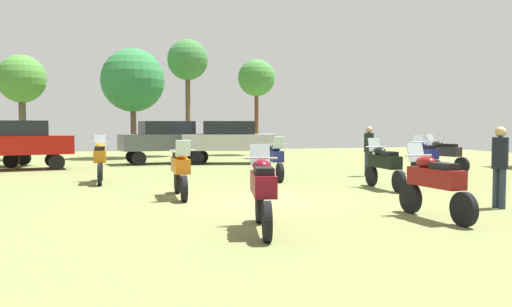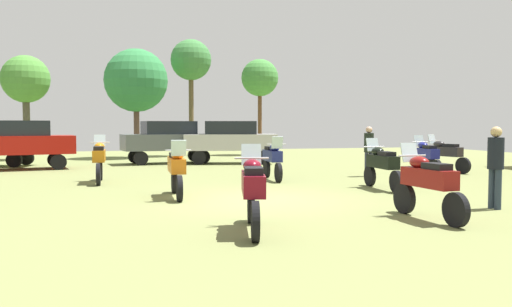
{
  "view_description": "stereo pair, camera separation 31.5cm",
  "coord_description": "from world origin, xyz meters",
  "px_view_note": "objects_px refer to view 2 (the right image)",
  "views": [
    {
      "loc": [
        -3.66,
        -12.38,
        1.85
      ],
      "look_at": [
        1.79,
        6.64,
        0.78
      ],
      "focal_mm": 37.42,
      "sensor_mm": 36.0,
      "label": 1
    },
    {
      "loc": [
        -3.36,
        -12.46,
        1.85
      ],
      "look_at": [
        1.79,
        6.64,
        0.78
      ],
      "focal_mm": 37.42,
      "sensor_mm": 36.0,
      "label": 2
    }
  ],
  "objects_px": {
    "motorcycle_2": "(253,189)",
    "motorcycle_4": "(99,159)",
    "motorcycle_3": "(382,164)",
    "motorcycle_9": "(445,154)",
    "car_4": "(231,139)",
    "tree_7": "(136,81)",
    "motorcycle_5": "(273,158)",
    "car_1": "(169,139)",
    "motorcycle_10": "(177,169)",
    "person_2": "(496,161)",
    "person_3": "(369,147)",
    "tree_6": "(260,79)",
    "tree_5": "(26,80)",
    "tree_1": "(191,61)",
    "motorcycle_1": "(428,182)",
    "car_2": "(18,141)",
    "motorcycle_8": "(426,155)"
  },
  "relations": [
    {
      "from": "motorcycle_10",
      "to": "car_4",
      "type": "xyz_separation_m",
      "value": [
        3.84,
        11.15,
        0.44
      ]
    },
    {
      "from": "tree_7",
      "to": "motorcycle_9",
      "type": "bearing_deg",
      "value": -48.02
    },
    {
      "from": "motorcycle_10",
      "to": "tree_5",
      "type": "height_order",
      "value": "tree_5"
    },
    {
      "from": "motorcycle_3",
      "to": "person_2",
      "type": "relative_size",
      "value": 1.25
    },
    {
      "from": "car_4",
      "to": "tree_7",
      "type": "xyz_separation_m",
      "value": [
        -4.09,
        5.63,
        3.09
      ]
    },
    {
      "from": "motorcycle_8",
      "to": "person_3",
      "type": "relative_size",
      "value": 1.22
    },
    {
      "from": "tree_6",
      "to": "tree_7",
      "type": "relative_size",
      "value": 0.97
    },
    {
      "from": "person_3",
      "to": "person_2",
      "type": "bearing_deg",
      "value": 80.0
    },
    {
      "from": "person_2",
      "to": "tree_7",
      "type": "height_order",
      "value": "tree_7"
    },
    {
      "from": "motorcycle_3",
      "to": "tree_5",
      "type": "bearing_deg",
      "value": 127.57
    },
    {
      "from": "motorcycle_5",
      "to": "motorcycle_10",
      "type": "distance_m",
      "value": 4.93
    },
    {
      "from": "motorcycle_9",
      "to": "motorcycle_5",
      "type": "bearing_deg",
      "value": 172.01
    },
    {
      "from": "motorcycle_5",
      "to": "tree_6",
      "type": "bearing_deg",
      "value": -100.97
    },
    {
      "from": "motorcycle_1",
      "to": "tree_5",
      "type": "xyz_separation_m",
      "value": [
        -10.17,
        21.01,
        3.41
      ]
    },
    {
      "from": "motorcycle_10",
      "to": "tree_6",
      "type": "bearing_deg",
      "value": -109.77
    },
    {
      "from": "car_1",
      "to": "person_2",
      "type": "height_order",
      "value": "car_1"
    },
    {
      "from": "motorcycle_3",
      "to": "motorcycle_5",
      "type": "xyz_separation_m",
      "value": [
        -2.27,
        3.23,
        0.01
      ]
    },
    {
      "from": "car_4",
      "to": "person_2",
      "type": "xyz_separation_m",
      "value": [
        2.62,
        -14.84,
        -0.12
      ]
    },
    {
      "from": "motorcycle_9",
      "to": "tree_7",
      "type": "distance_m",
      "value": 16.94
    },
    {
      "from": "motorcycle_2",
      "to": "motorcycle_5",
      "type": "xyz_separation_m",
      "value": [
        2.8,
        8.07,
        -0.01
      ]
    },
    {
      "from": "motorcycle_1",
      "to": "car_2",
      "type": "distance_m",
      "value": 17.29
    },
    {
      "from": "motorcycle_3",
      "to": "tree_7",
      "type": "relative_size",
      "value": 0.37
    },
    {
      "from": "motorcycle_10",
      "to": "tree_1",
      "type": "bearing_deg",
      "value": -97.39
    },
    {
      "from": "motorcycle_5",
      "to": "tree_1",
      "type": "bearing_deg",
      "value": -84.71
    },
    {
      "from": "tree_6",
      "to": "tree_1",
      "type": "bearing_deg",
      "value": -179.94
    },
    {
      "from": "motorcycle_10",
      "to": "car_1",
      "type": "height_order",
      "value": "car_1"
    },
    {
      "from": "motorcycle_2",
      "to": "tree_7",
      "type": "distance_m",
      "value": 21.75
    },
    {
      "from": "motorcycle_1",
      "to": "motorcycle_9",
      "type": "bearing_deg",
      "value": 50.39
    },
    {
      "from": "motorcycle_3",
      "to": "tree_5",
      "type": "relative_size",
      "value": 0.41
    },
    {
      "from": "motorcycle_5",
      "to": "car_2",
      "type": "height_order",
      "value": "car_2"
    },
    {
      "from": "motorcycle_2",
      "to": "car_1",
      "type": "xyz_separation_m",
      "value": [
        0.25,
        16.59,
        0.44
      ]
    },
    {
      "from": "person_2",
      "to": "motorcycle_1",
      "type": "bearing_deg",
      "value": 100.1
    },
    {
      "from": "motorcycle_4",
      "to": "tree_5",
      "type": "xyz_separation_m",
      "value": [
        -3.91,
        12.5,
        3.39
      ]
    },
    {
      "from": "motorcycle_2",
      "to": "motorcycle_5",
      "type": "height_order",
      "value": "motorcycle_2"
    },
    {
      "from": "motorcycle_9",
      "to": "person_2",
      "type": "bearing_deg",
      "value": -134.38
    },
    {
      "from": "motorcycle_5",
      "to": "motorcycle_9",
      "type": "bearing_deg",
      "value": -168.85
    },
    {
      "from": "tree_5",
      "to": "tree_6",
      "type": "relative_size",
      "value": 0.93
    },
    {
      "from": "motorcycle_5",
      "to": "car_1",
      "type": "distance_m",
      "value": 8.9
    },
    {
      "from": "motorcycle_3",
      "to": "motorcycle_9",
      "type": "xyz_separation_m",
      "value": [
        4.99,
        4.28,
        0.01
      ]
    },
    {
      "from": "motorcycle_4",
      "to": "car_1",
      "type": "relative_size",
      "value": 0.5
    },
    {
      "from": "person_2",
      "to": "motorcycle_2",
      "type": "bearing_deg",
      "value": 90.19
    },
    {
      "from": "motorcycle_4",
      "to": "tree_1",
      "type": "distance_m",
      "value": 15.51
    },
    {
      "from": "motorcycle_10",
      "to": "person_2",
      "type": "relative_size",
      "value": 1.27
    },
    {
      "from": "person_3",
      "to": "motorcycle_2",
      "type": "bearing_deg",
      "value": 48.32
    },
    {
      "from": "tree_1",
      "to": "tree_7",
      "type": "bearing_deg",
      "value": -159.95
    },
    {
      "from": "person_2",
      "to": "motorcycle_3",
      "type": "bearing_deg",
      "value": -0.32
    },
    {
      "from": "motorcycle_4",
      "to": "motorcycle_10",
      "type": "height_order",
      "value": "motorcycle_4"
    },
    {
      "from": "car_1",
      "to": "motorcycle_4",
      "type": "bearing_deg",
      "value": 151.43
    },
    {
      "from": "motorcycle_2",
      "to": "motorcycle_4",
      "type": "xyz_separation_m",
      "value": [
        -2.73,
        8.71,
        0.01
      ]
    },
    {
      "from": "motorcycle_1",
      "to": "tree_1",
      "type": "distance_m",
      "value": 22.96
    }
  ]
}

